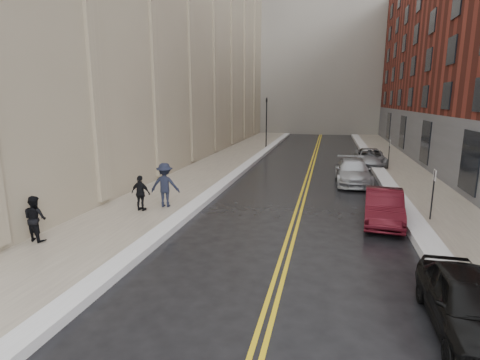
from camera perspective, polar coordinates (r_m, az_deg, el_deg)
The scene contains 17 objects.
ground at distance 10.19m, azimuth -10.15°, elevation -17.18°, with size 160.00×160.00×0.00m, color black.
sidewalk_left at distance 25.92m, azimuth -5.29°, elevation 1.19°, with size 4.00×64.00×0.15m, color gray.
sidewalk_right at distance 25.16m, azimuth 25.27°, elevation -0.26°, with size 3.00×64.00×0.15m, color gray.
lane_stripe_a at distance 24.64m, azimuth 10.05°, elevation 0.32°, with size 0.12×64.00×0.01m, color gold.
lane_stripe_b at distance 24.63m, azimuth 10.61°, elevation 0.29°, with size 0.12×64.00×0.01m, color gold.
snow_ridge_left at distance 25.28m, azimuth -0.35°, elevation 1.09°, with size 0.70×60.80×0.26m, color white.
snow_ridge_right at distance 24.82m, azimuth 21.12°, elevation 0.11°, with size 0.85×60.80×0.30m, color white.
traffic_signal at distance 38.67m, azimuth 4.05°, elevation 9.29°, with size 0.18×0.15×5.20m.
parking_sign_near at distance 17.03m, azimuth 27.35°, elevation -1.47°, with size 0.06×0.35×2.23m.
parking_sign_far at distance 28.65m, azimuth 21.77°, elevation 4.02°, with size 0.06×0.35×2.23m.
car_black at distance 9.76m, azimuth 31.62°, elevation -15.80°, with size 1.60×3.98×1.36m, color black.
car_maroon at distance 16.43m, azimuth 21.03°, elevation -3.80°, with size 1.45×4.15×1.37m, color #470C15.
car_silver_near at distance 23.63m, azimuth 16.82°, elevation 1.24°, with size 2.01×4.93×1.43m, color #ABADB3.
car_silver_far at distance 30.20m, azimuth 19.18°, elevation 3.25°, with size 2.20×4.77×1.33m, color gray.
pedestrian_a at distance 14.78m, azimuth -28.75°, elevation -5.15°, with size 0.78×0.61×1.60m, color black.
pedestrian_b at distance 17.39m, azimuth -11.35°, elevation -0.74°, with size 1.31×0.75×2.02m, color black.
pedestrian_c at distance 17.04m, azimuth -14.89°, elevation -1.95°, with size 0.93×0.39×1.58m, color black.
Camera 1 is at (3.69, -8.11, 4.95)m, focal length 28.00 mm.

